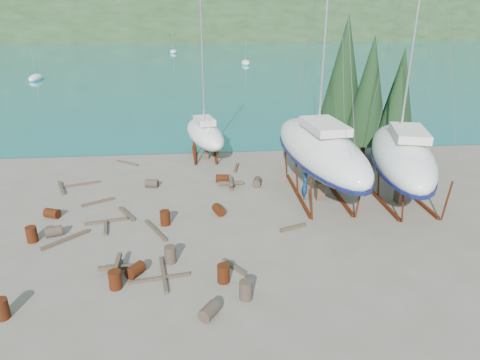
{
  "coord_description": "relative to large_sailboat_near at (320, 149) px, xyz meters",
  "views": [
    {
      "loc": [
        -0.97,
        -20.97,
        11.71
      ],
      "look_at": [
        1.32,
        3.0,
        2.12
      ],
      "focal_mm": 32.0,
      "sensor_mm": 36.0,
      "label": 1
    }
  ],
  "objects": [
    {
      "name": "timber_1",
      "position": [
        -2.63,
        -4.64,
        -3.17
      ],
      "size": [
        1.66,
        0.79,
        0.19
      ],
      "primitive_type": "cube",
      "rotation": [
        0.0,
        0.0,
        1.94
      ],
      "color": "brown",
      "rests_on": "ground"
    },
    {
      "name": "drum_6",
      "position": [
        -6.79,
        -2.3,
        -2.97
      ],
      "size": [
        0.83,
        1.02,
        0.58
      ],
      "primitive_type": "cylinder",
      "rotation": [
        1.57,
        0.0,
        0.32
      ],
      "color": "#622C10",
      "rests_on": "ground"
    },
    {
      "name": "drum_1",
      "position": [
        -7.64,
        -11.78,
        -2.97
      ],
      "size": [
        0.98,
        1.05,
        0.58
      ],
      "primitive_type": "cylinder",
      "rotation": [
        1.57,
        0.0,
        2.52
      ],
      "color": "#2D2823",
      "rests_on": "ground"
    },
    {
      "name": "drum_0",
      "position": [
        -16.03,
        -11.03,
        -2.82
      ],
      "size": [
        0.58,
        0.58,
        0.88
      ],
      "primitive_type": "cylinder",
      "color": "#622C10",
      "rests_on": "ground"
    },
    {
      "name": "worker",
      "position": [
        -0.97,
        -0.48,
        -2.34
      ],
      "size": [
        0.56,
        0.74,
        1.85
      ],
      "primitive_type": "imported",
      "rotation": [
        0.0,
        0.0,
        1.39
      ],
      "color": "navy",
      "rests_on": "ground"
    },
    {
      "name": "drum_2",
      "position": [
        -16.84,
        -1.84,
        -2.97
      ],
      "size": [
        1.03,
        0.86,
        0.58
      ],
      "primitive_type": "cylinder",
      "rotation": [
        1.57,
        0.0,
        1.19
      ],
      "color": "#622C10",
      "rests_on": "ground"
    },
    {
      "name": "drum_16",
      "position": [
        -9.44,
        -7.49,
        -2.82
      ],
      "size": [
        0.58,
        0.58,
        0.88
      ],
      "primitive_type": "cylinder",
      "color": "#2D2823",
      "rests_on": "ground"
    },
    {
      "name": "timber_0",
      "position": [
        -13.81,
        7.71,
        -3.19
      ],
      "size": [
        1.92,
        1.4,
        0.14
      ],
      "primitive_type": "cube",
      "rotation": [
        0.0,
        0.0,
        0.96
      ],
      "color": "brown",
      "rests_on": "ground"
    },
    {
      "name": "timber_5",
      "position": [
        -9.72,
        -8.64,
        -3.18
      ],
      "size": [
        0.63,
        2.95,
        0.16
      ],
      "primitive_type": "cube",
      "rotation": [
        0.0,
        0.0,
        0.16
      ],
      "color": "brown",
      "rests_on": "ground"
    },
    {
      "name": "ground",
      "position": [
        -6.77,
        -5.07,
        -3.26
      ],
      "size": [
        600.0,
        600.0,
        0.0
      ],
      "primitive_type": "plane",
      "color": "#645E4F",
      "rests_on": "ground"
    },
    {
      "name": "timber_4",
      "position": [
        -13.36,
        -3.6,
        -3.18
      ],
      "size": [
        0.47,
        1.75,
        0.17
      ],
      "primitive_type": "cube",
      "rotation": [
        0.0,
        0.0,
        0.17
      ],
      "color": "brown",
      "rests_on": "ground"
    },
    {
      "name": "cypress_mid_right",
      "position": [
        7.23,
        4.93,
        1.66
      ],
      "size": [
        3.06,
        3.06,
        8.5
      ],
      "color": "black",
      "rests_on": "ground"
    },
    {
      "name": "large_sailboat_far",
      "position": [
        5.08,
        -1.1,
        -0.2
      ],
      "size": [
        6.47,
        12.37,
        18.78
      ],
      "rotation": [
        0.0,
        0.0,
        -0.27
      ],
      "color": "white",
      "rests_on": "ground"
    },
    {
      "name": "drum_4",
      "position": [
        -6.28,
        2.98,
        -2.97
      ],
      "size": [
        0.95,
        0.7,
        0.58
      ],
      "primitive_type": "cylinder",
      "rotation": [
        1.57,
        0.0,
        1.43
      ],
      "color": "#622C10",
      "rests_on": "ground"
    },
    {
      "name": "far_house_left",
      "position": [
        -66.77,
        184.93,
        -0.34
      ],
      "size": [
        6.6,
        5.6,
        5.6
      ],
      "color": "beige",
      "rests_on": "ground"
    },
    {
      "name": "timber_pile_aft",
      "position": [
        -5.73,
        2.02,
        -2.96
      ],
      "size": [
        1.8,
        1.8,
        0.6
      ],
      "color": "brown",
      "rests_on": "ground"
    },
    {
      "name": "drum_7",
      "position": [
        -6.91,
        -9.38,
        -2.82
      ],
      "size": [
        0.58,
        0.58,
        0.88
      ],
      "primitive_type": "cylinder",
      "color": "#622C10",
      "rests_on": "ground"
    },
    {
      "name": "moored_boat_left",
      "position": [
        -36.77,
        54.93,
        -2.88
      ],
      "size": [
        2.0,
        5.0,
        6.05
      ],
      "color": "white",
      "rests_on": "ground"
    },
    {
      "name": "timber_12",
      "position": [
        -13.48,
        -2.8,
        -3.18
      ],
      "size": [
        2.43,
        0.67,
        0.17
      ],
      "primitive_type": "cube",
      "rotation": [
        0.0,
        0.0,
        1.78
      ],
      "color": "brown",
      "rests_on": "ground"
    },
    {
      "name": "moored_boat_mid",
      "position": [
        3.23,
        74.93,
        -2.88
      ],
      "size": [
        2.0,
        5.0,
        6.05
      ],
      "color": "white",
      "rests_on": "ground"
    },
    {
      "name": "timber_14",
      "position": [
        -15.27,
        -4.84,
        -3.17
      ],
      "size": [
        2.12,
        2.0,
        0.18
      ],
      "primitive_type": "cube",
      "rotation": [
        0.0,
        0.0,
        2.32
      ],
      "color": "brown",
      "rests_on": "ground"
    },
    {
      "name": "drum_8",
      "position": [
        -17.02,
        -4.7,
        -2.82
      ],
      "size": [
        0.58,
        0.58,
        0.88
      ],
      "primitive_type": "cylinder",
      "color": "#622C10",
      "rests_on": "ground"
    },
    {
      "name": "timber_17",
      "position": [
        -14.56,
        0.04,
        -3.18
      ],
      "size": [
        1.9,
        1.21,
        0.16
      ],
      "primitive_type": "cube",
      "rotation": [
        0.0,
        0.0,
        2.1
      ],
      "color": "brown",
      "rests_on": "ground"
    },
    {
      "name": "cypress_far_right",
      "position": [
        8.73,
        7.93,
        1.95
      ],
      "size": [
        3.24,
        3.24,
        9.0
      ],
      "color": "black",
      "rests_on": "ground"
    },
    {
      "name": "timber_pile_fore",
      "position": [
        -11.91,
        -8.2,
        -2.96
      ],
      "size": [
        1.8,
        1.8,
        0.6
      ],
      "color": "brown",
      "rests_on": "ground"
    },
    {
      "name": "timber_6",
      "position": [
        -5.02,
        5.61,
        -3.17
      ],
      "size": [
        0.59,
        1.98,
        0.19
      ],
      "primitive_type": "cube",
      "rotation": [
        0.0,
        0.0,
        2.94
      ],
      "color": "brown",
      "rests_on": "ground"
    },
    {
      "name": "far_house_right",
      "position": [
        23.23,
        184.93,
        -0.34
      ],
      "size": [
        6.6,
        5.6,
        5.6
      ],
      "color": "beige",
      "rests_on": "ground"
    },
    {
      "name": "timber_15",
      "position": [
        -16.36,
        3.31,
        -3.19
      ],
      "size": [
        2.38,
        0.96,
        0.15
      ],
      "primitive_type": "cube",
      "rotation": [
        0.0,
        0.0,
        1.91
      ],
      "color": "brown",
      "rests_on": "ground"
    },
    {
      "name": "timber_2",
      "position": [
        -17.62,
        2.7,
        -3.17
      ],
      "size": [
        1.1,
        2.32,
        0.19
      ],
      "primitive_type": "cube",
      "rotation": [
        0.0,
        0.0,
        0.39
      ],
      "color": "brown",
      "rests_on": "ground"
    },
    {
      "name": "cypress_back_left",
      "position": [
        4.23,
        8.93,
        3.4
      ],
      "size": [
        4.14,
        4.14,
        11.5
      ],
      "color": "black",
      "rests_on": "ground"
    },
    {
      "name": "far_house_center",
      "position": [
        -26.77,
        184.93,
        -0.34
      ],
      "size": [
        6.6,
        5.6,
        5.6
      ],
      "color": "beige",
      "rests_on": "ground"
    },
    {
      "name": "drum_17",
      "position": [
        -6.02,
        -10.72,
        -2.82
      ],
      "size": [
        0.58,
        0.58,
        0.88
      ],
      "primitive_type": "cylinder",
      "color": "#2D2823",
      "rests_on": "ground"
    },
    {
      "name": "timber_7",
      "position": [
        -6.34,
        -8.35,
        -3.18
      ],
      "size": [
        1.12,
        1.43,
        0.17
      ],
      "primitive_type": "cube",
      "rotation": [
        0.0,
        0.0,
        0.64
      ],
      "color": "brown",
      "rests_on": "ground"
    },
    {
      "name": "timber_11",
      "position": [
        -10.49,
        -4.19,
        -3.19
      ],
      "size": [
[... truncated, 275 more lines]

